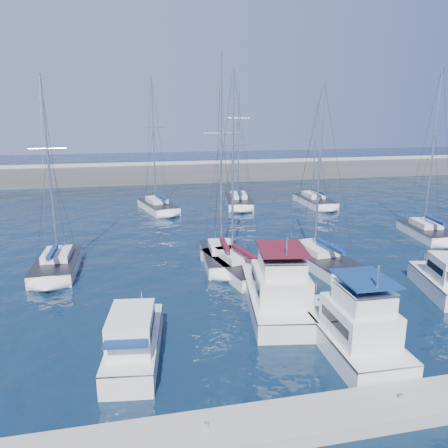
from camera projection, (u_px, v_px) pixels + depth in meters
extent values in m
plane|color=black|center=(299.00, 301.00, 28.26)|extent=(220.00, 220.00, 0.00)
cube|color=#424244|center=(189.00, 175.00, 77.22)|extent=(160.00, 6.00, 4.00)
cube|color=gray|center=(189.00, 163.00, 76.67)|extent=(160.00, 1.20, 0.50)
cube|color=gray|center=(400.00, 406.00, 17.77)|extent=(40.00, 2.20, 0.60)
cylinder|color=silver|center=(206.00, 426.00, 16.03)|extent=(0.16, 0.16, 0.25)
cylinder|color=silver|center=(401.00, 397.00, 17.66)|extent=(0.16, 0.16, 0.25)
cube|color=silver|center=(135.00, 349.00, 21.79)|extent=(3.24, 7.18, 1.60)
cube|color=#262628|center=(134.00, 336.00, 21.60)|extent=(3.29, 7.19, 0.08)
cube|color=silver|center=(131.00, 328.00, 20.57)|extent=(2.41, 3.45, 1.60)
cube|color=black|center=(131.00, 327.00, 20.55)|extent=(2.36, 2.81, 0.45)
cube|color=navy|center=(127.00, 336.00, 19.27)|extent=(2.15, 2.34, 0.07)
cube|color=silver|center=(276.00, 301.00, 27.42)|extent=(4.99, 9.80, 1.60)
cube|color=#262628|center=(277.00, 289.00, 27.23)|extent=(5.06, 9.81, 0.08)
cube|color=silver|center=(280.00, 284.00, 25.92)|extent=(3.65, 4.76, 1.60)
cube|color=black|center=(280.00, 282.00, 25.90)|extent=(3.57, 3.92, 0.45)
cube|color=silver|center=(282.00, 265.00, 25.41)|extent=(2.85, 3.38, 0.90)
cube|color=#490E19|center=(282.00, 249.00, 25.16)|extent=(3.21, 3.86, 0.08)
cube|color=silver|center=(348.00, 340.00, 22.72)|extent=(3.26, 8.02, 1.60)
cube|color=#262628|center=(349.00, 327.00, 22.53)|extent=(3.32, 8.02, 0.08)
cube|color=silver|center=(359.00, 320.00, 21.39)|extent=(2.70, 3.74, 1.60)
cube|color=black|center=(359.00, 319.00, 21.37)|extent=(2.74, 3.01, 0.45)
cube|color=silver|center=(363.00, 298.00, 20.89)|extent=(2.15, 2.63, 0.90)
cube|color=navy|center=(365.00, 279.00, 20.64)|extent=(2.42, 3.00, 0.08)
cube|color=silver|center=(444.00, 287.00, 29.46)|extent=(3.93, 6.47, 1.60)
cube|color=#262628|center=(445.00, 277.00, 29.27)|extent=(3.98, 6.48, 0.08)
cube|color=silver|center=(57.00, 268.00, 33.44)|extent=(3.13, 7.00, 1.30)
cube|color=#262628|center=(56.00, 260.00, 33.28)|extent=(3.19, 7.00, 0.06)
cube|color=silver|center=(57.00, 254.00, 33.62)|extent=(2.00, 3.07, 0.55)
cylinder|color=silver|center=(49.00, 166.00, 32.18)|extent=(0.18, 0.18, 13.10)
cylinder|color=silver|center=(53.00, 254.00, 32.08)|extent=(0.18, 3.47, 0.12)
cube|color=navy|center=(52.00, 252.00, 31.95)|extent=(0.41, 3.13, 0.28)
cube|color=silver|center=(222.00, 260.00, 35.31)|extent=(3.46, 7.28, 1.30)
cube|color=#262628|center=(222.00, 252.00, 35.15)|extent=(3.52, 7.29, 0.06)
cube|color=silver|center=(222.00, 247.00, 35.49)|extent=(2.15, 3.23, 0.55)
cylinder|color=silver|center=(221.00, 152.00, 33.85)|extent=(0.18, 0.18, 14.79)
cylinder|color=silver|center=(224.00, 246.00, 33.91)|extent=(0.35, 3.55, 0.12)
cube|color=#490E19|center=(225.00, 244.00, 33.78)|extent=(0.56, 3.21, 0.28)
cube|color=silver|center=(236.00, 268.00, 33.32)|extent=(4.45, 8.05, 1.30)
cube|color=#262628|center=(237.00, 261.00, 33.17)|extent=(4.51, 8.07, 0.06)
cube|color=silver|center=(234.00, 255.00, 33.51)|extent=(2.55, 3.65, 0.55)
cylinder|color=silver|center=(233.00, 164.00, 32.02)|extent=(0.18, 0.18, 13.48)
cylinder|color=silver|center=(243.00, 254.00, 31.94)|extent=(0.93, 3.74, 0.12)
cube|color=#490E19|center=(244.00, 253.00, 31.82)|extent=(1.07, 3.42, 0.28)
cube|color=silver|center=(320.00, 261.00, 34.94)|extent=(4.03, 8.60, 1.30)
cube|color=#262628|center=(320.00, 254.00, 34.78)|extent=(4.10, 8.61, 0.06)
cube|color=silver|center=(317.00, 248.00, 35.18)|extent=(2.42, 3.84, 0.55)
cylinder|color=silver|center=(319.00, 166.00, 33.82)|extent=(0.18, 0.18, 12.76)
cylinder|color=silver|center=(329.00, 248.00, 33.42)|extent=(0.60, 4.14, 0.12)
cube|color=navy|center=(330.00, 246.00, 33.29)|extent=(0.78, 3.75, 0.28)
cube|color=silver|center=(427.00, 234.00, 42.73)|extent=(3.90, 7.27, 1.30)
cube|color=#262628|center=(428.00, 228.00, 42.58)|extent=(3.96, 7.28, 0.06)
cube|color=silver|center=(426.00, 223.00, 42.91)|extent=(2.34, 3.27, 0.55)
cylinder|color=silver|center=(434.00, 146.00, 41.28)|extent=(0.18, 0.18, 14.71)
cylinder|color=silver|center=(435.00, 222.00, 41.35)|extent=(0.58, 3.45, 0.12)
cube|color=navy|center=(435.00, 220.00, 41.22)|extent=(0.76, 3.14, 0.28)
cube|color=silver|center=(158.00, 208.00, 54.19)|extent=(4.86, 8.33, 1.30)
cube|color=#262628|center=(158.00, 203.00, 54.03)|extent=(4.92, 8.35, 0.06)
cube|color=silver|center=(157.00, 200.00, 54.37)|extent=(2.75, 3.80, 0.55)
cylinder|color=silver|center=(153.00, 140.00, 52.78)|extent=(0.18, 0.18, 14.36)
cylinder|color=silver|center=(161.00, 198.00, 52.80)|extent=(1.10, 3.82, 0.12)
cube|color=navy|center=(161.00, 197.00, 52.67)|extent=(1.22, 3.50, 0.28)
cube|color=silver|center=(239.00, 203.00, 57.22)|extent=(4.35, 8.56, 1.30)
cube|color=#262628|center=(239.00, 198.00, 57.07)|extent=(4.41, 8.57, 0.06)
cube|color=silver|center=(238.00, 195.00, 57.48)|extent=(2.55, 3.85, 0.55)
cylinder|color=silver|center=(239.00, 131.00, 55.71)|extent=(0.18, 0.18, 16.13)
cylinder|color=silver|center=(240.00, 193.00, 55.66)|extent=(0.76, 4.05, 0.12)
cube|color=navy|center=(240.00, 192.00, 55.53)|extent=(0.93, 3.69, 0.28)
cube|color=silver|center=(315.00, 203.00, 57.41)|extent=(3.01, 8.01, 1.30)
cube|color=#262628|center=(315.00, 198.00, 57.26)|extent=(3.07, 8.01, 0.06)
cube|color=silver|center=(313.00, 195.00, 57.65)|extent=(1.95, 3.50, 0.55)
cylinder|color=silver|center=(315.00, 148.00, 56.42)|extent=(0.18, 0.18, 11.71)
cylinder|color=silver|center=(319.00, 193.00, 55.90)|extent=(0.12, 4.00, 0.12)
cube|color=navy|center=(319.00, 192.00, 55.77)|extent=(0.35, 3.60, 0.28)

